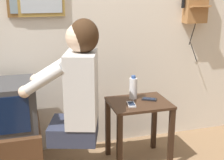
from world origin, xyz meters
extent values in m
cube|color=beige|center=(0.00, 1.13, 1.27)|extent=(6.80, 0.05, 2.55)
cube|color=#382316|center=(0.33, 0.68, 0.54)|extent=(0.50, 0.40, 0.02)
cube|color=black|center=(0.11, 0.51, 0.27)|extent=(0.04, 0.04, 0.53)
cube|color=black|center=(0.56, 0.51, 0.27)|extent=(0.04, 0.04, 0.53)
cube|color=black|center=(0.11, 0.86, 0.27)|extent=(0.04, 0.04, 0.53)
cube|color=black|center=(0.56, 0.86, 0.27)|extent=(0.04, 0.04, 0.53)
cube|color=#2D3347|center=(-0.24, 0.60, 0.41)|extent=(0.44, 0.42, 0.14)
cube|color=silver|center=(-0.17, 0.58, 0.75)|extent=(0.31, 0.40, 0.55)
sphere|color=beige|center=(-0.17, 0.58, 1.13)|extent=(0.21, 0.21, 0.21)
ellipsoid|color=#382314|center=(-0.14, 0.57, 1.14)|extent=(0.27, 0.28, 0.24)
cylinder|color=silver|center=(-0.45, 0.51, 0.86)|extent=(0.32, 0.17, 0.24)
cylinder|color=silver|center=(-0.36, 0.79, 0.86)|extent=(0.32, 0.17, 0.24)
sphere|color=beige|center=(-0.58, 0.55, 0.77)|extent=(0.09, 0.09, 0.09)
sphere|color=beige|center=(-0.49, 0.83, 0.77)|extent=(0.09, 0.09, 0.09)
cube|color=#51331E|center=(-0.80, 0.79, 0.21)|extent=(0.63, 0.55, 0.42)
cube|color=#9E6B3D|center=(1.01, 1.05, 1.35)|extent=(0.21, 0.11, 0.41)
cube|color=#9E6B3D|center=(1.01, 0.96, 1.30)|extent=(0.19, 0.07, 0.03)
cylinder|color=black|center=(0.88, 1.05, 1.33)|extent=(0.03, 0.03, 0.09)
cylinder|color=black|center=(0.99, 1.03, 1.05)|extent=(0.04, 0.04, 0.22)
cylinder|color=black|center=(1.02, 1.04, 0.87)|extent=(0.07, 0.06, 0.19)
cube|color=silver|center=(0.24, 0.63, 0.56)|extent=(0.08, 0.13, 0.01)
cube|color=black|center=(0.24, 0.63, 0.57)|extent=(0.07, 0.10, 0.00)
cube|color=black|center=(0.43, 0.70, 0.56)|extent=(0.14, 0.11, 0.01)
cube|color=black|center=(0.43, 0.70, 0.57)|extent=(0.11, 0.09, 0.00)
cylinder|color=silver|center=(0.31, 0.77, 0.64)|extent=(0.07, 0.07, 0.18)
cylinder|color=#2D4C8C|center=(0.31, 0.77, 0.75)|extent=(0.04, 0.04, 0.02)
camera|label=1|loc=(-0.56, -1.60, 1.47)|focal=50.00mm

